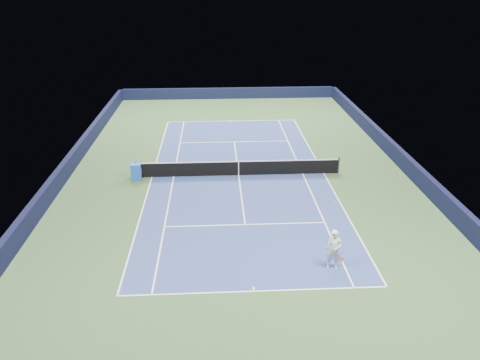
{
  "coord_description": "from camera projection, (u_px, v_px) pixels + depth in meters",
  "views": [
    {
      "loc": [
        -1.42,
        -27.28,
        11.82
      ],
      "look_at": [
        -0.08,
        -3.0,
        1.0
      ],
      "focal_mm": 35.0,
      "sensor_mm": 36.0,
      "label": 1
    }
  ],
  "objects": [
    {
      "name": "baseline_near",
      "position": [
        254.0,
        291.0,
        18.92
      ],
      "size": [
        10.97,
        0.08,
        0.0
      ],
      "primitive_type": "cube",
      "color": "white",
      "rests_on": "ground"
    },
    {
      "name": "sideline_singles_left",
      "position": [
        174.0,
        176.0,
        29.56
      ],
      "size": [
        0.08,
        23.77,
        0.0
      ],
      "primitive_type": "cube",
      "color": "white",
      "rests_on": "ground"
    },
    {
      "name": "sideline_doubles_left",
      "position": [
        152.0,
        177.0,
        29.49
      ],
      "size": [
        0.08,
        23.77,
        0.0
      ],
      "primitive_type": "cube",
      "color": "white",
      "rests_on": "ground"
    },
    {
      "name": "ground",
      "position": [
        239.0,
        175.0,
        29.77
      ],
      "size": [
        40.0,
        40.0,
        0.0
      ],
      "primitive_type": "plane",
      "color": "#2E4B29",
      "rests_on": "ground"
    },
    {
      "name": "sideline_doubles_right",
      "position": [
        324.0,
        173.0,
        30.04
      ],
      "size": [
        0.08,
        23.77,
        0.0
      ],
      "primitive_type": "cube",
      "color": "white",
      "rests_on": "ground"
    },
    {
      "name": "sideline_singles_right",
      "position": [
        303.0,
        174.0,
        29.97
      ],
      "size": [
        0.08,
        23.77,
        0.0
      ],
      "primitive_type": "cube",
      "color": "white",
      "rests_on": "ground"
    },
    {
      "name": "center_service_line",
      "position": [
        239.0,
        175.0,
        29.76
      ],
      "size": [
        0.08,
        12.8,
        0.0
      ],
      "primitive_type": "cube",
      "color": "white",
      "rests_on": "ground"
    },
    {
      "name": "tennis_net",
      "position": [
        239.0,
        168.0,
        29.56
      ],
      "size": [
        12.9,
        0.1,
        1.07
      ],
      "color": "black",
      "rests_on": "ground"
    },
    {
      "name": "court_surface",
      "position": [
        239.0,
        175.0,
        29.77
      ],
      "size": [
        10.97,
        23.77,
        0.01
      ],
      "primitive_type": "cube",
      "color": "navy",
      "rests_on": "ground"
    },
    {
      "name": "baseline_far",
      "position": [
        231.0,
        121.0,
        40.61
      ],
      "size": [
        10.97,
        0.08,
        0.0
      ],
      "primitive_type": "cube",
      "color": "white",
      "rests_on": "ground"
    },
    {
      "name": "sponsor_cube",
      "position": [
        136.0,
        172.0,
        29.0
      ],
      "size": [
        0.68,
        0.63,
        1.03
      ],
      "color": "blue",
      "rests_on": "ground"
    },
    {
      "name": "center_mark_far",
      "position": [
        232.0,
        121.0,
        40.47
      ],
      "size": [
        0.08,
        0.3,
        0.0
      ],
      "primitive_type": "cube",
      "color": "white",
      "rests_on": "ground"
    },
    {
      "name": "wall_left",
      "position": [
        65.0,
        171.0,
        29.0
      ],
      "size": [
        0.35,
        40.0,
        1.1
      ],
      "primitive_type": "cube",
      "color": "black",
      "rests_on": "ground"
    },
    {
      "name": "wall_right",
      "position": [
        406.0,
        164.0,
        30.09
      ],
      "size": [
        0.35,
        40.0,
        1.1
      ],
      "primitive_type": "cube",
      "color": "black",
      "rests_on": "ground"
    },
    {
      "name": "center_mark_near",
      "position": [
        254.0,
        289.0,
        19.06
      ],
      "size": [
        0.08,
        0.3,
        0.0
      ],
      "primitive_type": "cube",
      "color": "white",
      "rests_on": "ground"
    },
    {
      "name": "wall_far",
      "position": [
        228.0,
        93.0,
        47.63
      ],
      "size": [
        22.0,
        0.35,
        1.1
      ],
      "primitive_type": "cube",
      "color": "black",
      "rests_on": "ground"
    },
    {
      "name": "service_line_far",
      "position": [
        234.0,
        142.0,
        35.6
      ],
      "size": [
        8.23,
        0.08,
        0.0
      ],
      "primitive_type": "cube",
      "color": "white",
      "rests_on": "ground"
    },
    {
      "name": "tennis_player",
      "position": [
        334.0,
        250.0,
        20.09
      ],
      "size": [
        0.84,
        1.3,
        2.78
      ],
      "color": "white",
      "rests_on": "ground"
    },
    {
      "name": "service_line_near",
      "position": [
        245.0,
        225.0,
        23.93
      ],
      "size": [
        8.23,
        0.08,
        0.0
      ],
      "primitive_type": "cube",
      "color": "white",
      "rests_on": "ground"
    }
  ]
}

